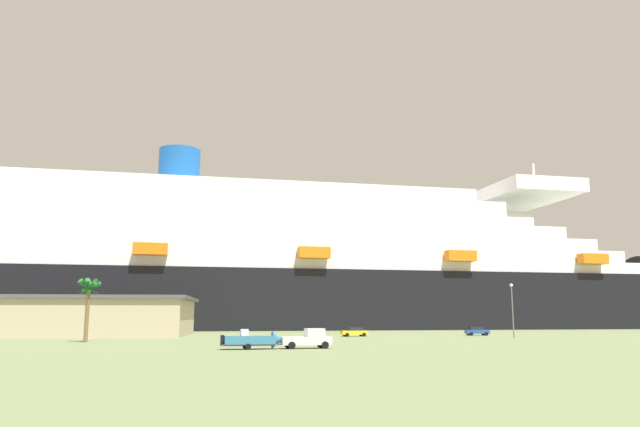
# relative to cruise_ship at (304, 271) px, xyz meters

# --- Properties ---
(ground_plane) EXTENTS (600.00, 600.00, 0.00)m
(ground_plane) POSITION_rel_cruise_ship_xyz_m (-9.90, -45.84, -16.08)
(ground_plane) COLOR #66754C
(cruise_ship) EXTENTS (270.22, 45.60, 55.87)m
(cruise_ship) POSITION_rel_cruise_ship_xyz_m (0.00, 0.00, 0.00)
(cruise_ship) COLOR black
(cruise_ship) RESTS_ON ground_plane
(terminal_building) EXTENTS (45.82, 29.76, 7.08)m
(terminal_building) POSITION_rel_cruise_ship_xyz_m (-49.91, -48.86, -12.52)
(terminal_building) COLOR #B7A88C
(terminal_building) RESTS_ON ground_plane
(pickup_truck) EXTENTS (5.78, 2.74, 2.20)m
(pickup_truck) POSITION_rel_cruise_ship_xyz_m (-12.35, -99.44, -15.04)
(pickup_truck) COLOR silver
(pickup_truck) RESTS_ON ground_plane
(small_boat_on_trailer) EXTENTS (7.62, 2.67, 2.15)m
(small_boat_on_trailer) POSITION_rel_cruise_ship_xyz_m (-18.16, -100.05, -15.12)
(small_boat_on_trailer) COLOR #595960
(small_boat_on_trailer) RESTS_ON ground_plane
(palm_tree) EXTENTS (3.42, 3.34, 8.83)m
(palm_tree) POSITION_rel_cruise_ship_xyz_m (-40.49, -78.30, -9.08)
(palm_tree) COLOR brown
(palm_tree) RESTS_ON ground_plane
(street_lamp) EXTENTS (0.56, 0.56, 9.01)m
(street_lamp) POSITION_rel_cruise_ship_xyz_m (26.34, -70.38, -10.31)
(street_lamp) COLOR slate
(street_lamp) RESTS_ON ground_plane
(parked_car_yellow_taxi) EXTENTS (4.91, 2.36, 1.58)m
(parked_car_yellow_taxi) POSITION_rel_cruise_ship_xyz_m (1.40, -59.67, -15.25)
(parked_car_yellow_taxi) COLOR yellow
(parked_car_yellow_taxi) RESTS_ON ground_plane
(parked_car_blue_suv) EXTENTS (4.45, 2.38, 1.58)m
(parked_car_blue_suv) POSITION_rel_cruise_ship_xyz_m (25.28, -57.59, -15.25)
(parked_car_blue_suv) COLOR #264C99
(parked_car_blue_suv) RESTS_ON ground_plane
(parked_car_white_van) EXTENTS (4.63, 2.64, 1.58)m
(parked_car_white_van) POSITION_rel_cruise_ship_xyz_m (-44.59, -57.80, -15.25)
(parked_car_white_van) COLOR white
(parked_car_white_van) RESTS_ON ground_plane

